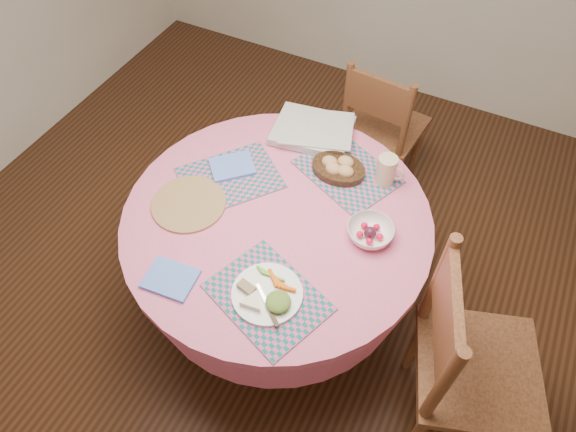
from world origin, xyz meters
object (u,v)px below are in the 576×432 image
dining_table (278,244)px  fruit_bowl (370,232)px  wicker_trivet (189,204)px  bread_bowl (338,167)px  chair_right (465,363)px  dinner_plate (268,295)px  chair_back (381,126)px  latte_mug (387,170)px

dining_table → fruit_bowl: size_ratio=5.42×
wicker_trivet → bread_bowl: (0.47, 0.43, 0.03)m
chair_right → dinner_plate: chair_right is taller
fruit_bowl → chair_right: bearing=-24.0°
dining_table → wicker_trivet: (-0.34, -0.11, 0.20)m
chair_right → chair_back: chair_right is taller
dinner_plate → bread_bowl: bread_bowl is taller
chair_back → wicker_trivet: chair_back is taller
dining_table → wicker_trivet: wicker_trivet is taller
chair_back → dinner_plate: 1.39m
wicker_trivet → chair_back: bearing=68.0°
wicker_trivet → fruit_bowl: fruit_bowl is taller
dining_table → dinner_plate: size_ratio=4.91×
latte_mug → fruit_bowl: (0.05, -0.30, -0.04)m
chair_back → fruit_bowl: (0.26, -0.95, 0.32)m
fruit_bowl → wicker_trivet: bearing=-166.0°
chair_back → wicker_trivet: (-0.45, -1.12, 0.30)m
wicker_trivet → fruit_bowl: size_ratio=1.31×
chair_right → wicker_trivet: bearing=69.8°
bread_bowl → dining_table: bearing=-110.9°
bread_bowl → fruit_bowl: size_ratio=1.01×
dinner_plate → bread_bowl: size_ratio=1.10×
wicker_trivet → fruit_bowl: bearing=14.0°
chair_right → chair_back: 1.39m
chair_right → bread_bowl: 0.91m
chair_back → bread_bowl: bearing=97.1°
dining_table → chair_right: chair_right is taller
chair_right → fruit_bowl: 0.59m
dinner_plate → dining_table: bearing=112.8°
fruit_bowl → latte_mug: bearing=98.9°
chair_right → latte_mug: size_ratio=7.88×
chair_right → latte_mug: 0.80m
wicker_trivet → latte_mug: latte_mug is taller
chair_back → wicker_trivet: size_ratio=2.91×
wicker_trivet → dinner_plate: 0.54m
dining_table → fruit_bowl: fruit_bowl is taller
wicker_trivet → dining_table: bearing=17.1°
wicker_trivet → latte_mug: 0.82m
chair_back → dinner_plate: size_ratio=3.45×
chair_right → dinner_plate: 0.78m
chair_right → wicker_trivet: chair_right is taller
dining_table → dinner_plate: (0.14, -0.34, 0.22)m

